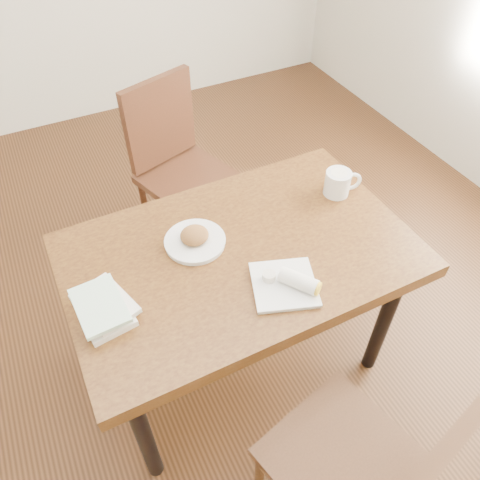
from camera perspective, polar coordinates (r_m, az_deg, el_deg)
name	(u,v)px	position (r m, az deg, el deg)	size (l,w,h in m)	color
ground	(240,357)	(2.30, 0.00, -14.10)	(4.00, 5.00, 0.01)	#472814
table	(240,265)	(1.76, 0.00, -3.03)	(1.26, 0.80, 0.75)	brown
chair_near	(369,473)	(1.56, 15.48, -25.67)	(0.51, 0.51, 0.95)	#3E2311
chair_far	(177,160)	(2.47, -7.68, 9.61)	(0.53, 0.53, 0.95)	#401E12
plate_scone	(195,239)	(1.71, -5.53, 0.09)	(0.23, 0.23, 0.07)	white
coffee_mug	(339,182)	(1.93, 11.94, 6.88)	(0.15, 0.10, 0.10)	white
plate_burrito	(289,283)	(1.57, 5.95, -5.27)	(0.27, 0.27, 0.07)	white
book_stack	(103,307)	(1.56, -16.37, -7.85)	(0.20, 0.24, 0.06)	white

